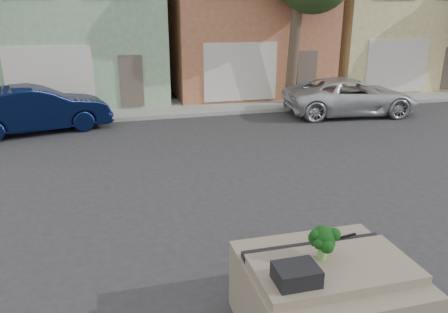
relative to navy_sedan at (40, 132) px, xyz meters
name	(u,v)px	position (x,y,z in m)	size (l,w,h in m)	color
ground_plane	(250,227)	(4.82, -8.31, 0.00)	(120.00, 120.00, 0.00)	#303033
sidewalk	(171,108)	(4.82, 2.19, 0.07)	(40.00, 3.00, 0.15)	gray
townhouse_mint	(78,13)	(1.32, 6.19, 3.77)	(7.20, 8.20, 7.55)	#8CB289
townhouse_tan	(238,12)	(8.82, 6.19, 3.77)	(7.20, 8.20, 7.55)	#B26948
townhouse_beige	(373,12)	(16.32, 6.19, 3.77)	(7.20, 8.20, 7.55)	#D7C485
navy_sedan	(40,132)	(0.00, 0.00, 0.00)	(1.64, 4.69, 1.55)	black
silver_pickup	(349,114)	(11.48, -0.40, 0.00)	(2.36, 5.12, 1.42)	silver
tree_near	(296,1)	(9.82, 1.49, 4.25)	(4.40, 4.00, 8.50)	#263C19
car_dashboard	(325,297)	(4.82, -11.31, 0.56)	(2.00, 1.80, 1.12)	#7A6C5B
instrument_hump	(296,274)	(4.24, -11.66, 1.22)	(0.48, 0.38, 0.20)	black
wiper_arm	(334,239)	(5.10, -10.93, 1.13)	(0.70, 0.03, 0.02)	black
broccoli	(323,242)	(4.74, -11.29, 1.34)	(0.36, 0.36, 0.44)	black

